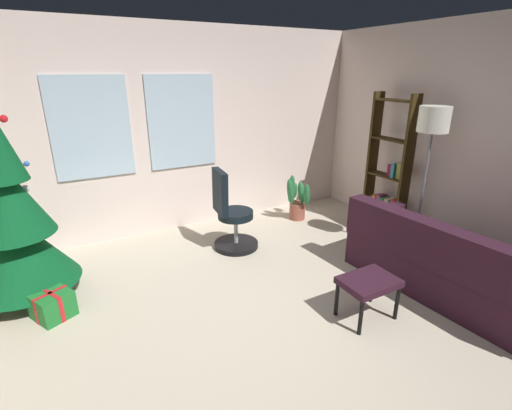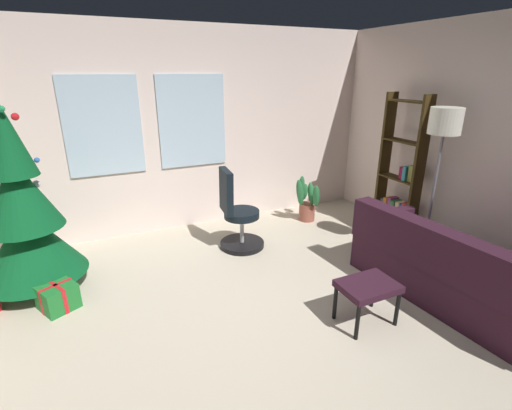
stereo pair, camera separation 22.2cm
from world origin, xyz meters
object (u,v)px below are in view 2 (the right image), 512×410
couch (485,280)px  potted_plant (306,201)px  holiday_tree (24,217)px  office_chair (237,218)px  footstool (368,289)px  gift_box_green (58,296)px  bookshelf (401,175)px  floor_lamp (443,134)px

couch → potted_plant: bearing=98.6°
holiday_tree → potted_plant: (3.49, 0.39, -0.48)m
office_chair → potted_plant: (1.26, 0.39, -0.09)m
couch → footstool: 1.21m
gift_box_green → bookshelf: 4.27m
gift_box_green → office_chair: bearing=13.2°
couch → holiday_tree: size_ratio=0.91×
bookshelf → office_chair: bearing=168.6°
office_chair → floor_lamp: 2.51m
holiday_tree → office_chair: size_ratio=2.28×
footstool → potted_plant: bearing=70.6°
couch → footstool: bearing=167.0°
couch → gift_box_green: bearing=155.7°
gift_box_green → office_chair: 2.10m
footstool → office_chair: bearing=104.1°
couch → floor_lamp: floor_lamp is taller
holiday_tree → gift_box_green: 0.84m
holiday_tree → potted_plant: 3.54m
holiday_tree → potted_plant: size_ratio=3.35×
holiday_tree → floor_lamp: bearing=-16.3°
footstool → holiday_tree: size_ratio=0.21×
footstool → holiday_tree: holiday_tree is taller
bookshelf → floor_lamp: (-0.28, -0.76, 0.68)m
couch → bookshelf: bookshelf is taller
holiday_tree → bookshelf: holiday_tree is taller
couch → holiday_tree: 4.45m
couch → office_chair: bearing=127.7°
footstool → holiday_tree: bearing=145.3°
holiday_tree → bookshelf: (4.41, -0.45, 0.02)m
footstool → floor_lamp: size_ratio=0.28×
couch → floor_lamp: 1.54m
gift_box_green → holiday_tree: bearing=112.4°
holiday_tree → floor_lamp: size_ratio=1.33×
couch → bookshelf: 1.85m
couch → office_chair: office_chair is taller
footstool → gift_box_green: bearing=151.0°
holiday_tree → gift_box_green: (0.20, -0.48, -0.66)m
footstool → gift_box_green: size_ratio=1.21×
bookshelf → potted_plant: size_ratio=2.67×
holiday_tree → gift_box_green: bearing=-67.6°
gift_box_green → floor_lamp: size_ratio=0.23×
couch → footstool: size_ratio=4.32×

